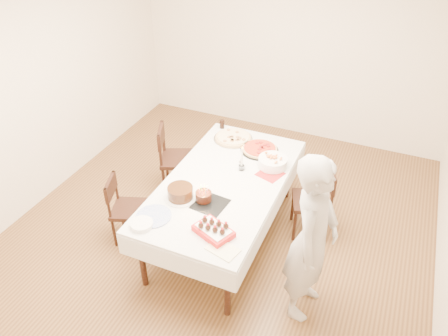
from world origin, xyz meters
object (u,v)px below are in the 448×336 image
at_px(pizza_white, 233,138).
at_px(pasta_bowl, 273,162).
at_px(layer_cake, 180,193).
at_px(chair_right_savory, 311,201).
at_px(chair_left_savory, 178,159).
at_px(chair_left_dessert, 130,209).
at_px(cola_glass, 222,124).
at_px(pizza_pepperoni, 260,149).
at_px(dining_table, 224,209).
at_px(person, 312,240).
at_px(taper_candle, 242,158).
at_px(birthday_cake, 203,193).
at_px(strawberry_box, 213,230).

bearing_deg(pizza_white, pasta_bowl, -30.36).
distance_m(pasta_bowl, layer_cake, 1.08).
relative_size(chair_right_savory, chair_left_savory, 0.94).
relative_size(pizza_white, pasta_bowl, 1.49).
bearing_deg(chair_left_dessert, cola_glass, -127.80).
bearing_deg(pizza_white, chair_left_dessert, -119.52).
bearing_deg(pizza_pepperoni, pizza_white, 163.49).
height_order(dining_table, pasta_bowl, pasta_bowl).
height_order(chair_right_savory, pasta_bowl, pasta_bowl).
height_order(person, pizza_white, person).
xyz_separation_m(pizza_white, taper_candle, (0.32, -0.54, 0.13)).
bearing_deg(chair_right_savory, taper_candle, 174.77).
bearing_deg(person, birthday_cake, 84.15).
bearing_deg(chair_left_savory, dining_table, 122.80).
distance_m(chair_right_savory, pasta_bowl, 0.60).
relative_size(pizza_pepperoni, taper_candle, 1.44).
distance_m(person, pizza_pepperoni, 1.53).
bearing_deg(cola_glass, layer_cake, -82.89).
bearing_deg(chair_right_savory, person, -97.43).
xyz_separation_m(chair_left_dessert, layer_cake, (0.63, 0.00, 0.42)).
bearing_deg(pasta_bowl, person, -56.09).
xyz_separation_m(pasta_bowl, birthday_cake, (-0.43, -0.81, 0.03)).
xyz_separation_m(chair_right_savory, pizza_white, (-1.06, 0.35, 0.35)).
bearing_deg(strawberry_box, chair_right_savory, 62.80).
bearing_deg(pizza_white, birthday_cake, -81.56).
bearing_deg(layer_cake, chair_left_savory, 120.32).
xyz_separation_m(pizza_pepperoni, cola_glass, (-0.59, 0.30, 0.03)).
bearing_deg(strawberry_box, cola_glass, 111.28).
relative_size(pasta_bowl, cola_glass, 2.94).
bearing_deg(cola_glass, taper_candle, -53.31).
bearing_deg(chair_left_dessert, pizza_white, -139.19).
xyz_separation_m(chair_left_savory, pizza_pepperoni, (0.99, 0.12, 0.33)).
xyz_separation_m(chair_left_dessert, person, (1.96, -0.14, 0.44)).
height_order(dining_table, pizza_white, pizza_white).
bearing_deg(taper_candle, pasta_bowl, 33.15).
relative_size(chair_right_savory, pasta_bowl, 2.71).
bearing_deg(pizza_white, taper_candle, -59.35).
relative_size(chair_right_savory, pizza_pepperoni, 1.97).
bearing_deg(taper_candle, chair_right_savory, 14.16).
bearing_deg(pizza_white, chair_right_savory, -18.23).
xyz_separation_m(chair_right_savory, taper_candle, (-0.74, -0.19, 0.48)).
distance_m(pasta_bowl, cola_glass, 0.99).
distance_m(pizza_white, layer_cake, 1.21).
bearing_deg(layer_cake, strawberry_box, -33.27).
relative_size(taper_candle, cola_glass, 2.80).
xyz_separation_m(dining_table, layer_cake, (-0.28, -0.41, 0.44)).
distance_m(cola_glass, birthday_cake, 1.41).
distance_m(chair_left_dessert, cola_glass, 1.53).
bearing_deg(strawberry_box, pizza_white, 106.25).
bearing_deg(chair_left_dessert, pizza_pepperoni, -153.40).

